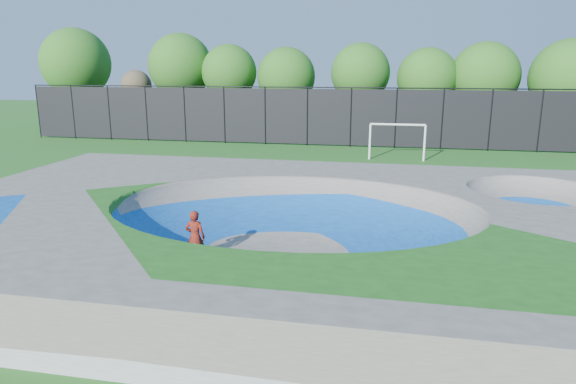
% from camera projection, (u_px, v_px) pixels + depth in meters
% --- Properties ---
extents(ground, '(120.00, 120.00, 0.00)m').
position_uv_depth(ground, '(293.00, 252.00, 15.37)').
color(ground, '#1D5618').
rests_on(ground, ground).
extents(skate_deck, '(22.00, 14.00, 1.50)m').
position_uv_depth(skate_deck, '(293.00, 228.00, 15.19)').
color(skate_deck, gray).
rests_on(skate_deck, ground).
extents(skater, '(0.58, 0.39, 1.55)m').
position_uv_depth(skater, '(195.00, 237.00, 14.35)').
color(skater, red).
rests_on(skater, ground).
extents(skateboard, '(0.79, 0.25, 0.05)m').
position_uv_depth(skateboard, '(196.00, 262.00, 14.53)').
color(skateboard, black).
rests_on(skateboard, ground).
extents(soccer_goal, '(3.27, 0.12, 2.16)m').
position_uv_depth(soccer_goal, '(397.00, 135.00, 30.02)').
color(soccer_goal, white).
rests_on(soccer_goal, ground).
extents(fence, '(48.09, 0.09, 4.04)m').
position_uv_depth(fence, '(351.00, 116.00, 34.86)').
color(fence, black).
rests_on(fence, ground).
extents(treeline, '(53.96, 7.77, 8.62)m').
position_uv_depth(treeline, '(377.00, 70.00, 38.66)').
color(treeline, '#413020').
rests_on(treeline, ground).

